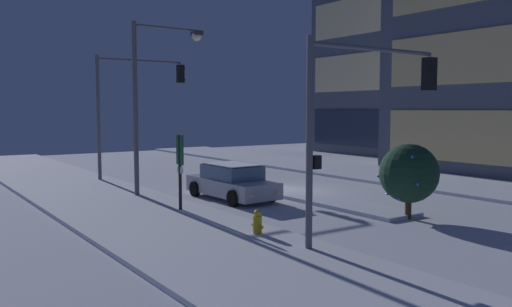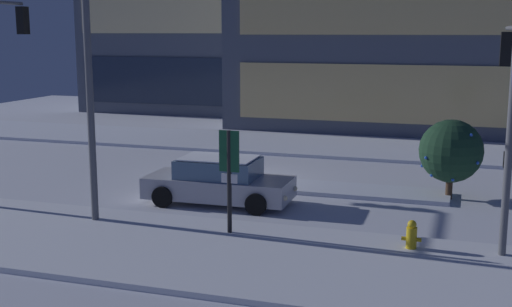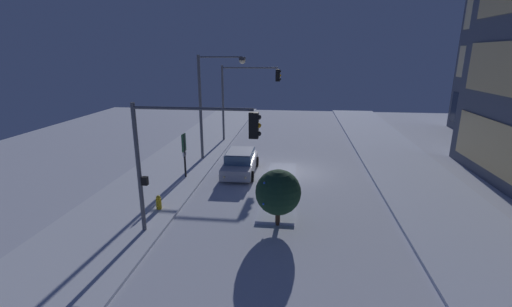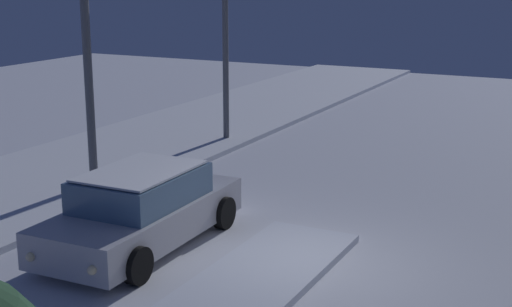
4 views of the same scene
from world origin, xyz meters
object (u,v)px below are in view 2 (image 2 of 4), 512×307
(traffic_light_corner_near_right, at_px, (509,88))
(parking_info_sign, at_px, (229,170))
(fire_hydrant, at_px, (411,238))
(street_lamp_arched, at_px, (105,49))
(car_near, at_px, (219,182))
(decorated_tree_median, at_px, (451,151))

(traffic_light_corner_near_right, xyz_separation_m, parking_info_sign, (-6.78, -2.39, -2.12))
(fire_hydrant, relative_size, parking_info_sign, 0.30)
(street_lamp_arched, distance_m, fire_hydrant, 9.86)
(street_lamp_arched, relative_size, fire_hydrant, 8.73)
(traffic_light_corner_near_right, bearing_deg, street_lamp_arched, 97.76)
(car_near, relative_size, fire_hydrant, 5.54)
(street_lamp_arched, distance_m, decorated_tree_median, 11.24)
(fire_hydrant, bearing_deg, traffic_light_corner_near_right, 46.83)
(decorated_tree_median, bearing_deg, street_lamp_arched, -151.52)
(street_lamp_arched, xyz_separation_m, fire_hydrant, (8.75, -0.76, -4.48))
(car_near, xyz_separation_m, street_lamp_arched, (-2.53, -2.27, 4.18))
(traffic_light_corner_near_right, distance_m, street_lamp_arched, 10.99)
(traffic_light_corner_near_right, height_order, street_lamp_arched, street_lamp_arched)
(street_lamp_arched, relative_size, decorated_tree_median, 2.85)
(car_near, xyz_separation_m, traffic_light_corner_near_right, (8.31, -0.80, 3.24))
(parking_info_sign, bearing_deg, traffic_light_corner_near_right, -66.67)
(fire_hydrant, bearing_deg, parking_info_sign, -178.16)
(traffic_light_corner_near_right, relative_size, decorated_tree_median, 2.17)
(car_near, bearing_deg, fire_hydrant, -27.07)
(car_near, xyz_separation_m, decorated_tree_median, (6.90, 2.85, 0.87))
(traffic_light_corner_near_right, xyz_separation_m, fire_hydrant, (-2.10, -2.24, -3.54))
(car_near, bearing_deg, street_lamp_arched, -139.16)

